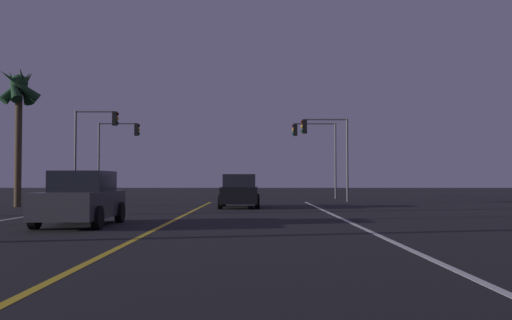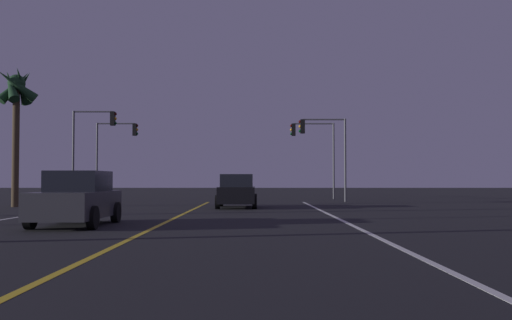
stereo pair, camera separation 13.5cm
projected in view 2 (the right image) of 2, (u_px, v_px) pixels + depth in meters
The scene contains 9 objects.
lane_edge_right at pixel (370, 233), 15.41m from camera, with size 0.16×41.89×0.01m, color silver.
lane_center_divider at pixel (146, 232), 15.44m from camera, with size 0.16×41.89×0.01m, color gold.
car_oncoming at pixel (80, 199), 17.86m from camera, with size 2.02×4.30×1.70m.
car_ahead_far at pixel (239, 192), 29.21m from camera, with size 2.02×4.30×1.70m.
traffic_light_near_right at pixel (325, 140), 36.97m from camera, with size 3.07×0.36×5.36m.
traffic_light_near_left at pixel (96, 135), 37.05m from camera, with size 2.86×0.36×5.87m.
traffic_light_far_right at pixel (315, 142), 42.48m from camera, with size 3.30×0.36×5.63m.
traffic_light_far_left at pixel (119, 143), 42.54m from camera, with size 3.12×0.36×5.64m.
palm_tree_left_far at pixel (19, 96), 30.25m from camera, with size 2.30×2.03×7.38m.
Camera 2 is at (3.02, -0.54, 1.43)m, focal length 40.28 mm.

